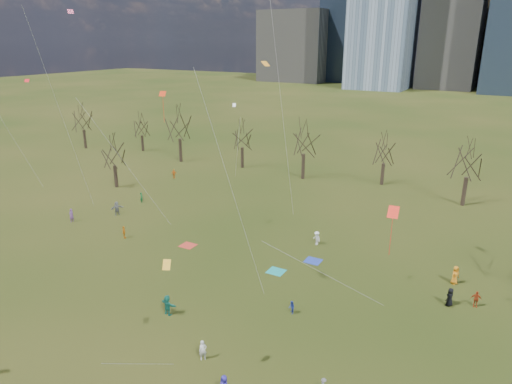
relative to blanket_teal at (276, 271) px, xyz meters
The scene contains 18 objects.
ground 10.53m from the blanket_teal, 108.65° to the right, with size 500.00×500.00×0.00m, color black.
bare_tree_row 28.13m from the blanket_teal, 97.23° to the left, with size 113.04×29.80×9.50m.
blanket_teal is the anchor object (origin of this frame).
blanket_navy 4.44m from the blanket_teal, 59.19° to the left, with size 1.60×1.50×0.03m, color #2339A3.
blanket_crimson 11.07m from the blanket_teal, behind, with size 1.60×1.50×0.03m, color red.
person_1 13.99m from the blanket_teal, 84.67° to the right, with size 0.54×0.36×1.49m, color silver.
person_4 18.60m from the blanket_teal, behind, with size 0.85×0.35×1.45m, color orange.
person_5 11.71m from the blanket_teal, 112.31° to the right, with size 1.62×0.52×1.75m, color #197363.
person_6 15.57m from the blanket_teal, ahead, with size 0.80×0.52×1.64m, color black.
person_7 27.82m from the blanket_teal, behind, with size 0.62×0.40×1.69m, color #834D9B.
person_8 7.21m from the blanket_teal, 53.01° to the right, with size 0.55×0.43×1.13m, color navy.
person_9 7.78m from the blanket_teal, 82.06° to the left, with size 1.00×0.57×1.54m, color white.
person_10 17.60m from the blanket_teal, ahead, with size 0.86×0.36×1.46m, color #A83918.
person_11 24.86m from the blanket_teal, behind, with size 1.66×0.53×1.79m, color slate.
person_12 16.49m from the blanket_teal, 21.16° to the left, with size 0.87×0.56×1.78m, color orange.
person_13 26.62m from the blanket_teal, 161.04° to the left, with size 0.51×0.34×1.41m, color #176A32.
person_16 34.80m from the blanket_teal, 145.17° to the left, with size 0.91×0.38×1.55m, color orange.
kites_airborne 13.33m from the blanket_teal, 92.10° to the left, with size 72.62×47.17×35.62m.
Camera 1 is at (20.95, -25.39, 21.34)m, focal length 32.00 mm.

